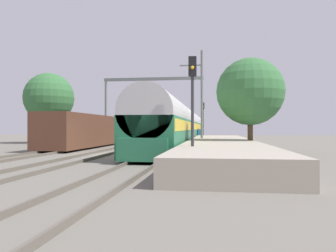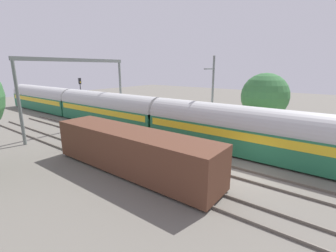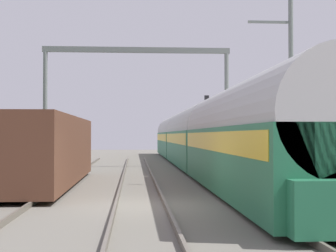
# 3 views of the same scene
# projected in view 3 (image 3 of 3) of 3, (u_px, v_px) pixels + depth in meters

# --- Properties ---
(ground) EXTENTS (120.00, 120.00, 0.00)m
(ground) POSITION_uv_depth(u_px,v_px,m) (140.00, 206.00, 15.33)
(ground) COLOR #69645B
(track_far_west) EXTENTS (1.52, 60.00, 0.16)m
(track_far_west) POSITION_uv_depth(u_px,v_px,m) (6.00, 204.00, 15.07)
(track_far_west) COLOR #5E564C
(track_far_west) RESTS_ON ground
(track_west) EXTENTS (1.52, 60.00, 0.16)m
(track_west) POSITION_uv_depth(u_px,v_px,m) (140.00, 203.00, 15.33)
(track_west) COLOR #5E564C
(track_west) RESTS_ON ground
(track_east) EXTENTS (1.52, 60.00, 0.16)m
(track_east) POSITION_uv_depth(u_px,v_px,m) (270.00, 202.00, 15.59)
(track_east) COLOR #5E564C
(track_east) RESTS_ON ground
(passenger_train) EXTENTS (2.93, 49.20, 3.82)m
(passenger_train) POSITION_uv_depth(u_px,v_px,m) (196.00, 137.00, 34.24)
(passenger_train) COLOR #236B47
(passenger_train) RESTS_ON ground
(freight_car) EXTENTS (2.80, 13.00, 2.70)m
(freight_car) POSITION_uv_depth(u_px,v_px,m) (44.00, 150.00, 21.48)
(freight_car) COLOR #563323
(freight_car) RESTS_ON ground
(person_crossing) EXTENTS (0.46, 0.38, 1.73)m
(person_crossing) POSITION_uv_depth(u_px,v_px,m) (223.00, 152.00, 33.68)
(person_crossing) COLOR #313131
(person_crossing) RESTS_ON ground
(railway_signal_far) EXTENTS (0.36, 0.30, 5.41)m
(railway_signal_far) POSITION_uv_depth(u_px,v_px,m) (207.00, 119.00, 42.86)
(railway_signal_far) COLOR #2D2D33
(railway_signal_far) RESTS_ON ground
(catenary_gantry) EXTENTS (12.24, 0.28, 7.86)m
(catenary_gantry) POSITION_uv_depth(u_px,v_px,m) (137.00, 82.00, 33.76)
(catenary_gantry) COLOR slate
(catenary_gantry) RESTS_ON ground
(catenary_pole_east_mid) EXTENTS (1.90, 0.20, 8.00)m
(catenary_pole_east_mid) POSITION_uv_depth(u_px,v_px,m) (290.00, 86.00, 21.46)
(catenary_pole_east_mid) COLOR slate
(catenary_pole_east_mid) RESTS_ON ground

